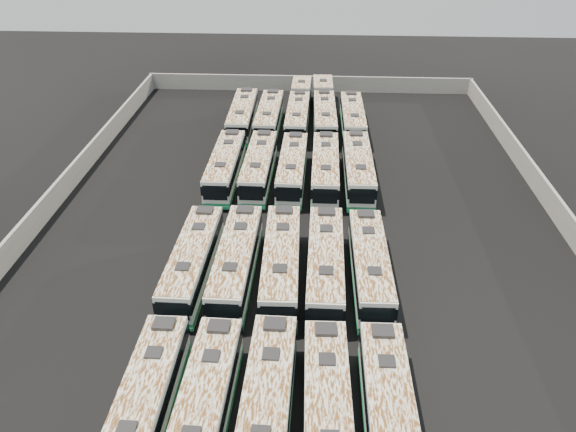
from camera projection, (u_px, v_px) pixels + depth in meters
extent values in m
plane|color=black|center=(300.00, 228.00, 48.32)|extent=(140.00, 140.00, 0.00)
cube|color=gray|center=(309.00, 84.00, 78.81)|extent=(45.20, 0.30, 2.20)
cube|color=gray|center=(567.00, 224.00, 46.74)|extent=(0.30, 73.20, 2.20)
cube|color=gray|center=(44.00, 210.00, 48.76)|extent=(0.30, 73.20, 2.20)
cube|color=silver|center=(145.00, 407.00, 29.87)|extent=(2.43, 11.55, 2.64)
cube|color=#196742|center=(147.00, 419.00, 30.36)|extent=(2.48, 11.60, 0.40)
cube|color=black|center=(144.00, 401.00, 29.64)|extent=(2.49, 11.61, 0.88)
cube|color=silver|center=(141.00, 389.00, 29.17)|extent=(2.38, 11.32, 0.07)
cube|color=black|center=(126.00, 429.00, 26.95)|extent=(0.92, 0.92, 0.13)
cube|color=black|center=(154.00, 352.00, 31.29)|extent=(0.92, 0.92, 0.13)
cube|color=black|center=(164.00, 324.00, 33.24)|extent=(1.25, 1.06, 0.25)
cylinder|color=black|center=(147.00, 370.00, 33.68)|extent=(0.27, 0.96, 0.96)
cylinder|color=black|center=(181.00, 371.00, 33.58)|extent=(0.27, 0.96, 0.96)
cube|color=silver|center=(204.00, 411.00, 29.59)|extent=(2.72, 11.72, 2.67)
cube|color=#196742|center=(205.00, 424.00, 30.09)|extent=(2.77, 11.77, 0.41)
cube|color=black|center=(203.00, 406.00, 29.36)|extent=(2.78, 11.78, 0.89)
cube|color=silver|center=(202.00, 393.00, 28.88)|extent=(2.66, 11.48, 0.07)
cube|color=black|center=(211.00, 356.00, 31.02)|extent=(0.95, 0.95, 0.14)
cube|color=black|center=(219.00, 326.00, 32.99)|extent=(1.29, 1.10, 0.25)
cylinder|color=black|center=(201.00, 373.00, 33.46)|extent=(0.30, 0.98, 0.97)
cylinder|color=black|center=(235.00, 375.00, 33.32)|extent=(0.30, 0.98, 0.97)
cube|color=silver|center=(266.00, 410.00, 29.60)|extent=(2.70, 11.93, 2.72)
cube|color=#196742|center=(267.00, 423.00, 30.11)|extent=(2.75, 11.98, 0.42)
cube|color=black|center=(266.00, 405.00, 29.37)|extent=(2.76, 11.99, 0.91)
cube|color=silver|center=(266.00, 392.00, 28.88)|extent=(2.65, 11.69, 0.07)
cube|color=black|center=(271.00, 354.00, 31.07)|extent=(0.96, 0.96, 0.14)
cube|color=black|center=(275.00, 324.00, 33.07)|extent=(1.31, 1.11, 0.26)
cylinder|color=black|center=(256.00, 372.00, 33.54)|extent=(0.30, 1.00, 0.99)
cylinder|color=black|center=(291.00, 374.00, 33.41)|extent=(0.30, 1.00, 0.99)
cube|color=silver|center=(327.00, 415.00, 29.40)|extent=(2.66, 11.65, 2.66)
cube|color=#196742|center=(327.00, 427.00, 29.90)|extent=(2.71, 11.70, 0.41)
cube|color=black|center=(328.00, 409.00, 29.17)|extent=(2.72, 11.71, 0.89)
cube|color=silver|center=(328.00, 397.00, 28.70)|extent=(2.61, 11.41, 0.07)
cube|color=black|center=(327.00, 359.00, 30.83)|extent=(0.94, 0.94, 0.14)
cube|color=black|center=(326.00, 329.00, 32.79)|extent=(1.28, 1.09, 0.25)
cylinder|color=black|center=(307.00, 377.00, 33.22)|extent=(0.29, 0.97, 0.97)
cylinder|color=black|center=(342.00, 377.00, 33.16)|extent=(0.29, 0.97, 0.97)
cube|color=silver|center=(389.00, 417.00, 29.26)|extent=(2.46, 11.63, 2.66)
cube|color=#196742|center=(388.00, 430.00, 29.76)|extent=(2.51, 11.68, 0.41)
cube|color=black|center=(390.00, 412.00, 29.03)|extent=(2.52, 11.69, 0.89)
cube|color=silver|center=(392.00, 400.00, 28.56)|extent=(2.41, 11.40, 0.07)
cube|color=black|center=(387.00, 361.00, 30.70)|extent=(0.92, 0.92, 0.14)
cube|color=black|center=(383.00, 331.00, 32.66)|extent=(1.26, 1.07, 0.25)
cylinder|color=black|center=(363.00, 378.00, 33.10)|extent=(0.27, 0.97, 0.97)
cylinder|color=black|center=(398.00, 380.00, 33.01)|extent=(0.27, 0.97, 0.97)
cube|color=silver|center=(193.00, 262.00, 41.13)|extent=(2.68, 11.73, 2.68)
cube|color=#196742|center=(194.00, 273.00, 41.63)|extent=(2.73, 11.78, 0.41)
cube|color=black|center=(192.00, 257.00, 40.90)|extent=(2.74, 11.79, 0.90)
cube|color=black|center=(172.00, 311.00, 35.96)|extent=(2.14, 0.11, 1.41)
cube|color=#196742|center=(175.00, 329.00, 36.72)|extent=(2.43, 0.15, 0.27)
cube|color=silver|center=(191.00, 246.00, 40.42)|extent=(2.63, 11.49, 0.07)
cube|color=black|center=(183.00, 266.00, 38.17)|extent=(0.94, 0.94, 0.14)
cube|color=black|center=(199.00, 226.00, 42.56)|extent=(0.94, 0.94, 0.14)
cube|color=black|center=(205.00, 210.00, 44.53)|extent=(1.29, 1.10, 0.25)
cylinder|color=black|center=(168.00, 307.00, 38.61)|extent=(0.29, 0.98, 0.97)
cylinder|color=black|center=(197.00, 308.00, 38.48)|extent=(0.29, 0.98, 0.97)
cylinder|color=black|center=(192.00, 246.00, 45.00)|extent=(0.29, 0.98, 0.97)
cylinder|color=black|center=(217.00, 247.00, 44.87)|extent=(0.29, 0.98, 0.97)
cube|color=silver|center=(236.00, 262.00, 41.04)|extent=(2.66, 11.91, 2.72)
cube|color=#196742|center=(237.00, 273.00, 41.56)|extent=(2.71, 11.96, 0.42)
cube|color=black|center=(236.00, 257.00, 40.81)|extent=(2.72, 11.97, 0.91)
cube|color=black|center=(222.00, 313.00, 35.79)|extent=(2.18, 0.09, 1.43)
cube|color=#196742|center=(224.00, 330.00, 36.57)|extent=(2.48, 0.14, 0.28)
cube|color=silver|center=(235.00, 246.00, 40.33)|extent=(2.61, 11.67, 0.07)
cube|color=black|center=(230.00, 267.00, 38.04)|extent=(0.96, 0.96, 0.14)
cube|color=black|center=(241.00, 226.00, 42.51)|extent=(0.96, 0.96, 0.14)
cube|color=black|center=(245.00, 210.00, 44.51)|extent=(1.30, 1.11, 0.26)
cylinder|color=black|center=(214.00, 308.00, 38.48)|extent=(0.29, 0.99, 0.99)
cylinder|color=black|center=(244.00, 310.00, 38.36)|extent=(0.29, 0.99, 0.99)
cylinder|color=black|center=(231.00, 246.00, 44.98)|extent=(0.29, 0.99, 0.99)
cylinder|color=black|center=(257.00, 247.00, 44.86)|extent=(0.29, 0.99, 0.99)
cube|color=silver|center=(281.00, 264.00, 40.86)|extent=(2.77, 12.09, 2.76)
cube|color=#196742|center=(282.00, 275.00, 41.38)|extent=(2.82, 12.14, 0.42)
cube|color=black|center=(281.00, 258.00, 40.63)|extent=(2.83, 12.15, 0.92)
cube|color=black|center=(278.00, 315.00, 35.53)|extent=(2.21, 0.11, 1.45)
cube|color=#196742|center=(278.00, 333.00, 36.32)|extent=(2.51, 0.16, 0.28)
cube|color=silver|center=(281.00, 248.00, 40.14)|extent=(2.72, 11.85, 0.07)
cube|color=black|center=(280.00, 268.00, 37.82)|extent=(0.97, 0.97, 0.14)
cube|color=black|center=(283.00, 227.00, 42.35)|extent=(0.97, 0.97, 0.14)
cube|color=black|center=(284.00, 210.00, 44.39)|extent=(1.33, 1.13, 0.26)
cylinder|color=black|center=(264.00, 311.00, 38.23)|extent=(0.30, 1.01, 1.00)
cylinder|color=black|center=(295.00, 312.00, 38.17)|extent=(0.30, 1.01, 1.00)
cylinder|color=black|center=(270.00, 247.00, 44.83)|extent=(0.30, 1.01, 1.00)
cylinder|color=black|center=(297.00, 248.00, 44.77)|extent=(0.30, 1.01, 1.00)
cube|color=silver|center=(325.00, 265.00, 40.67)|extent=(2.62, 12.04, 2.75)
cube|color=#196742|center=(325.00, 276.00, 41.19)|extent=(2.67, 12.09, 0.42)
cube|color=black|center=(326.00, 260.00, 40.44)|extent=(2.68, 12.10, 0.92)
cube|color=black|center=(325.00, 318.00, 35.35)|extent=(2.20, 0.08, 1.45)
cube|color=#196742|center=(324.00, 336.00, 36.14)|extent=(2.50, 0.12, 0.28)
cube|color=silver|center=(326.00, 249.00, 39.95)|extent=(2.56, 11.80, 0.07)
cube|color=black|center=(326.00, 270.00, 37.63)|extent=(0.96, 0.96, 0.14)
cube|color=black|center=(326.00, 228.00, 42.16)|extent=(0.96, 0.96, 0.14)
cube|color=black|center=(326.00, 212.00, 44.19)|extent=(1.31, 1.11, 0.26)
cylinder|color=black|center=(309.00, 313.00, 38.07)|extent=(0.29, 1.00, 1.00)
cylinder|color=black|center=(340.00, 314.00, 37.96)|extent=(0.29, 1.00, 1.00)
cylinder|color=black|center=(312.00, 249.00, 44.65)|extent=(0.29, 1.00, 1.00)
cylinder|color=black|center=(339.00, 250.00, 44.54)|extent=(0.29, 1.00, 1.00)
cube|color=silver|center=(370.00, 266.00, 40.71)|extent=(2.57, 11.62, 2.66)
cube|color=#196742|center=(369.00, 277.00, 41.21)|extent=(2.62, 11.67, 0.41)
cube|color=black|center=(370.00, 261.00, 40.48)|extent=(2.63, 11.68, 0.89)
cube|color=black|center=(378.00, 316.00, 35.57)|extent=(2.13, 0.09, 1.40)
cube|color=#196742|center=(376.00, 334.00, 36.33)|extent=(2.42, 0.13, 0.27)
cube|color=silver|center=(371.00, 251.00, 40.01)|extent=(2.52, 11.39, 0.07)
cube|color=black|center=(375.00, 271.00, 37.77)|extent=(0.93, 0.93, 0.14)
cube|color=black|center=(368.00, 230.00, 42.14)|extent=(0.93, 0.93, 0.14)
cube|color=black|center=(366.00, 214.00, 44.10)|extent=(1.27, 1.08, 0.25)
cylinder|color=black|center=(358.00, 312.00, 38.18)|extent=(0.28, 0.97, 0.97)
cylinder|color=black|center=(388.00, 313.00, 38.11)|extent=(0.28, 0.97, 0.97)
cylinder|color=black|center=(352.00, 250.00, 44.53)|extent=(0.28, 0.97, 0.97)
cylinder|color=black|center=(378.00, 251.00, 44.46)|extent=(0.28, 0.97, 0.97)
cube|color=silver|center=(225.00, 167.00, 54.69)|extent=(2.52, 11.83, 2.71)
cube|color=#196742|center=(226.00, 176.00, 55.20)|extent=(2.57, 11.88, 0.41)
cube|color=black|center=(225.00, 163.00, 54.46)|extent=(2.58, 11.89, 0.91)
cube|color=black|center=(215.00, 193.00, 49.45)|extent=(2.17, 0.07, 1.43)
cube|color=#196742|center=(216.00, 208.00, 50.23)|extent=(2.46, 0.11, 0.28)
cube|color=silver|center=(225.00, 154.00, 53.97)|extent=(2.47, 11.60, 0.07)
cube|color=black|center=(220.00, 165.00, 51.70)|extent=(0.94, 0.94, 0.14)
cube|color=black|center=(228.00, 142.00, 56.15)|extent=(0.94, 0.94, 0.14)
cube|color=black|center=(232.00, 132.00, 58.14)|extent=(1.29, 1.09, 0.26)
cylinder|color=black|center=(209.00, 196.00, 52.13)|extent=(0.28, 0.99, 0.99)
cylinder|color=black|center=(231.00, 197.00, 52.02)|extent=(0.28, 0.99, 0.99)
cylinder|color=black|center=(222.00, 161.00, 58.60)|extent=(0.28, 0.99, 0.99)
cylinder|color=black|center=(242.00, 161.00, 58.49)|extent=(0.28, 0.99, 0.99)
cube|color=silver|center=(259.00, 167.00, 54.63)|extent=(2.69, 11.80, 2.69)
cube|color=#196742|center=(259.00, 176.00, 55.14)|extent=(2.74, 11.86, 0.41)
cube|color=black|center=(259.00, 163.00, 54.40)|extent=(2.75, 11.87, 0.90)
cube|color=black|center=(251.00, 193.00, 49.42)|extent=(2.16, 0.10, 1.42)
cube|color=#196742|center=(251.00, 208.00, 50.20)|extent=(2.45, 0.15, 0.27)
cube|color=silver|center=(258.00, 154.00, 53.92)|extent=(2.63, 11.57, 0.07)
cube|color=black|center=(255.00, 165.00, 51.66)|extent=(0.95, 0.95, 0.14)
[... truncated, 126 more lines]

